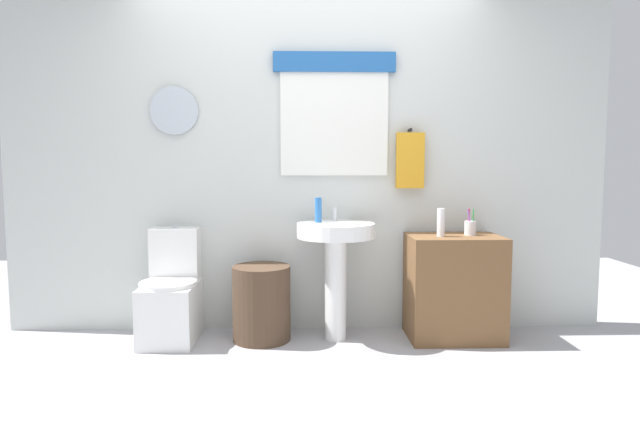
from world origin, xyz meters
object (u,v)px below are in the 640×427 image
Objects in this scene: lotion_bottle at (441,222)px; toilet at (172,297)px; laundry_hamper at (262,303)px; soap_bottle at (318,210)px; pedestal_sink at (336,251)px; wooden_cabinet at (454,287)px; toothbrush_cup at (470,228)px.

toilet is at bearing 177.66° from lotion_bottle.
soap_bottle is (0.40, 0.05, 0.65)m from laundry_hamper.
pedestal_sink is (1.14, -0.04, 0.33)m from toilet.
pedestal_sink is (0.52, 0.00, 0.36)m from laundry_hamper.
toothbrush_cup is at bearing 10.16° from wooden_cabinet.
pedestal_sink is 1.12× the size of wooden_cabinet.
toilet reaches higher than wooden_cabinet.
toilet is 1.19m from pedestal_sink.
laundry_hamper is 0.72× the size of wooden_cabinet.
soap_bottle is 0.85m from lotion_bottle.
toilet is 1.98m from wooden_cabinet.
laundry_hamper is at bearing -172.82° from soap_bottle.
wooden_cabinet reaches higher than laundry_hamper.
toilet is at bearing 176.69° from laundry_hamper.
laundry_hamper is at bearing 180.00° from wooden_cabinet.
laundry_hamper is at bearing 180.00° from pedestal_sink.
toothbrush_cup is (1.46, 0.02, 0.52)m from laundry_hamper.
soap_bottle reaches higher than lotion_bottle.
toilet is 4.56× the size of soap_bottle.
soap_bottle is 1.07m from toothbrush_cup.
lotion_bottle is at bearing -160.28° from wooden_cabinet.
laundry_hamper is 1.35m from wooden_cabinet.
pedestal_sink is at bearing 176.82° from lotion_bottle.
toilet is 4.27× the size of toothbrush_cup.
soap_bottle is (-0.12, 0.05, 0.28)m from pedestal_sink.
soap_bottle is (-0.95, 0.05, 0.54)m from wooden_cabinet.
toilet is at bearing 178.18° from pedestal_sink.
soap_bottle reaches higher than toothbrush_cup.
wooden_cabinet is 0.48m from lotion_bottle.
lotion_bottle is at bearing -1.85° from laundry_hamper.
lotion_bottle is at bearing -2.34° from toilet.
laundry_hamper is (0.63, -0.04, -0.04)m from toilet.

